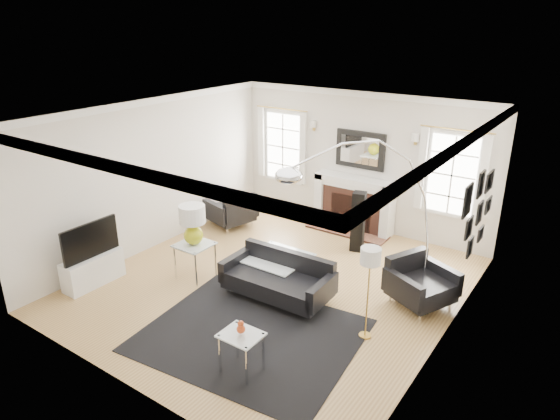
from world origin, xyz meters
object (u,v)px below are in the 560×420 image
Objects in this scene: armchair_left at (233,211)px; gourd_lamp at (193,222)px; sofa at (279,279)px; armchair_right at (419,283)px; fireplace at (353,204)px; arc_floor_lamp at (360,219)px; coffee_table at (277,259)px.

gourd_lamp is at bearing -66.21° from armchair_left.
sofa is at bearing 10.61° from gourd_lamp.
fireplace is at bearing 136.57° from armchair_right.
armchair_left is 2.36m from gourd_lamp.
armchair_left is at bearing 143.74° from sofa.
gourd_lamp is at bearing -165.57° from arc_floor_lamp.
fireplace is 3.61m from gourd_lamp.
sofa is at bearing -84.63° from fireplace.
gourd_lamp is at bearing -149.84° from coffee_table.
armchair_right reaches higher than armchair_left.
gourd_lamp is at bearing -110.07° from fireplace.
coffee_table is at bearing 179.49° from arc_floor_lamp.
sofa is 0.65× the size of arc_floor_lamp.
armchair_left is 2.52m from coffee_table.
armchair_right is 1.48m from arc_floor_lamp.
armchair_left is 1.57× the size of gourd_lamp.
fireplace is 2.68m from coffee_table.
coffee_table is 1.39× the size of gourd_lamp.
gourd_lamp reaches higher than armchair_right.
coffee_table is at bearing -33.10° from armchair_left.
arc_floor_lamp reaches higher than armchair_left.
fireplace is at bearing 89.26° from coffee_table.
fireplace reaches higher than sofa.
coffee_table is at bearing 128.36° from sofa.
fireplace is 0.97× the size of sofa.
armchair_left is at bearing 170.30° from armchair_right.
armchair_left is at bearing 113.79° from gourd_lamp.
armchair_left is (-2.43, 1.78, 0.03)m from sofa.
fireplace is 2.49× the size of gourd_lamp.
armchair_right is 2.27m from coffee_table.
gourd_lamp reaches higher than sofa.
arc_floor_lamp reaches higher than gourd_lamp.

